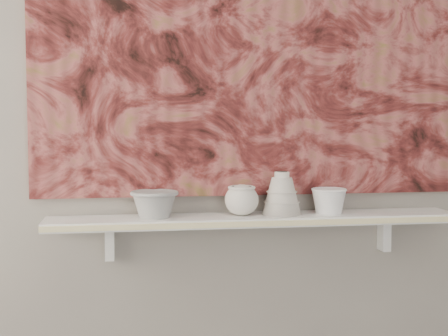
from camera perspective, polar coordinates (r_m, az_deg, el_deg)
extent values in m
plane|color=gray|center=(2.19, 2.43, 6.96)|extent=(3.60, 0.00, 3.60)
cube|color=white|center=(2.12, 2.90, -4.73)|extent=(1.40, 0.18, 0.03)
cube|color=beige|center=(2.03, 3.45, -5.12)|extent=(1.40, 0.01, 0.02)
cube|color=white|center=(2.16, -10.42, -6.68)|extent=(0.03, 0.06, 0.12)
cube|color=white|center=(2.34, 14.42, -5.86)|extent=(0.03, 0.06, 0.12)
cube|color=maroon|center=(2.20, 2.52, 11.94)|extent=(1.50, 0.02, 1.10)
cube|color=black|center=(2.30, 13.64, 3.78)|extent=(0.09, 0.00, 0.08)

